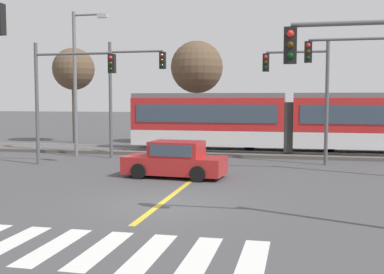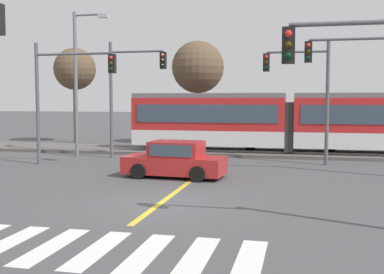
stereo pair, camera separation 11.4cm
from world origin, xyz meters
The scene contains 21 objects.
ground_plane centered at (0.00, 0.00, 0.00)m, with size 200.00×200.00×0.00m, color #474749.
track_bed centered at (0.00, 14.33, 0.09)m, with size 120.00×4.00×0.18m, color #56514C.
rail_near centered at (0.00, 13.61, 0.23)m, with size 120.00×0.08×0.10m, color #939399.
rail_far centered at (0.00, 15.05, 0.23)m, with size 120.00×0.08×0.10m, color #939399.
light_rail_tram centered at (3.63, 14.33, 2.05)m, with size 18.50×2.64×3.43m.
crosswalk_stripe_1 centered at (-2.20, -4.60, 0.00)m, with size 0.56×2.80×0.01m, color silver.
crosswalk_stripe_2 centered at (-1.10, -4.60, 0.00)m, with size 0.56×2.80×0.01m, color silver.
crosswalk_stripe_3 centered at (0.00, -4.60, 0.00)m, with size 0.56×2.80×0.01m, color silver.
crosswalk_stripe_4 centered at (1.10, -4.60, 0.00)m, with size 0.56×2.80×0.01m, color silver.
crosswalk_stripe_5 centered at (2.20, -4.60, 0.00)m, with size 0.56×2.80×0.01m, color silver.
crosswalk_stripe_6 centered at (3.30, -4.60, 0.00)m, with size 0.56×2.80×0.01m, color silver.
lane_centre_line centered at (0.00, 4.87, 0.00)m, with size 0.20×14.93×0.01m, color gold.
sedan_crossing centered at (-0.85, 5.16, 0.70)m, with size 4.32×2.17×1.52m.
traffic_light_far_right centered at (4.46, 10.48, 3.99)m, with size 3.25×0.38×6.19m.
traffic_light_mid_right centered at (7.10, 7.21, 4.13)m, with size 4.25×0.38×6.21m.
traffic_light_far_left centered at (-4.95, 10.82, 4.12)m, with size 3.25×0.38×6.38m.
traffic_light_mid_left centered at (-7.13, 7.58, 3.96)m, with size 4.25×0.38×6.03m.
traffic_light_near_right centered at (6.13, -1.81, 3.69)m, with size 3.75×0.38×5.64m.
street_lamp_west centered at (-8.06, 11.19, 4.64)m, with size 2.11×0.28×8.16m.
bare_tree_far_west centered at (-12.17, 18.97, 5.44)m, with size 3.10×3.10×7.04m.
bare_tree_west centered at (-2.94, 19.46, 5.49)m, with size 3.71×3.71×7.38m.
Camera 2 is at (4.27, -14.12, 3.28)m, focal length 45.00 mm.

